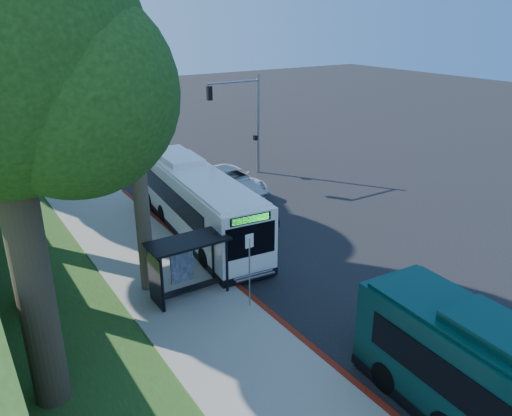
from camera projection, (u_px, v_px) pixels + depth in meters
ground at (286, 234)px, 26.31m from camera, size 140.00×140.00×0.00m
sidewalk at (155, 268)px, 22.59m from camera, size 4.50×70.00×0.12m
red_curb at (245, 292)px, 20.62m from camera, size 0.25×30.00×0.13m
grass_verge at (2, 258)px, 23.62m from camera, size 8.00×70.00×0.06m
bus_shelter at (181, 258)px, 19.74m from camera, size 3.20×1.51×2.55m
stop_sign_pole at (249, 261)px, 18.91m from camera, size 0.35×0.06×3.17m
traffic_signal_pole at (246, 113)px, 34.44m from camera, size 4.10×0.30×7.00m
white_bus at (196, 200)px, 25.90m from camera, size 3.74×12.49×3.67m
pickup at (231, 181)px, 31.97m from camera, size 2.95×6.02×1.65m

